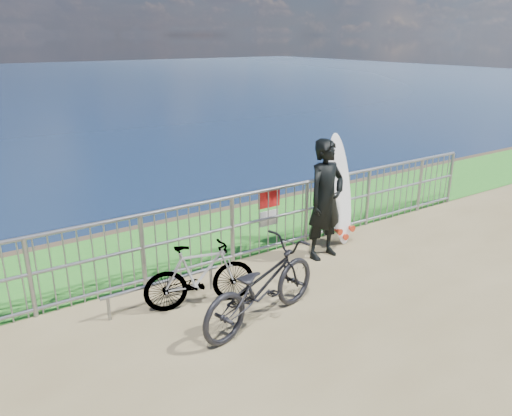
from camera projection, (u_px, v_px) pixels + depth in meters
grass_strip at (225, 233)px, 9.20m from camera, size 120.00×120.00×0.00m
railing at (260, 222)px, 8.16m from camera, size 10.06×0.10×1.13m
surfer at (326, 200)px, 7.97m from camera, size 0.76×0.54×1.96m
surfboard at (340, 194)px, 8.58m from camera, size 0.53×0.48×1.93m
bicycle_near at (261, 286)px, 6.22m from camera, size 2.06×1.12×1.03m
bicycle_far at (200, 275)px, 6.62m from camera, size 1.56×0.79×0.90m
bike_rack at (162, 285)px, 6.72m from camera, size 1.69×0.05×0.35m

